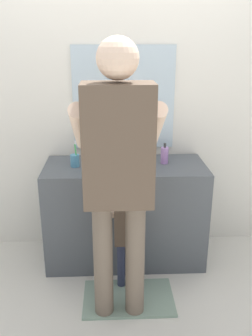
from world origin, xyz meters
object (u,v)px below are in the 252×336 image
object	(u,v)px
toothbrush_cup	(75,160)
child_toddler	(128,228)
adult_parent	(118,163)
soap_bottle	(165,155)

from	to	relation	value
toothbrush_cup	child_toddler	size ratio (longest dim) A/B	0.25
child_toddler	toothbrush_cup	bearing A→B (deg)	134.88
child_toddler	adult_parent	size ratio (longest dim) A/B	0.46
soap_bottle	adult_parent	size ratio (longest dim) A/B	0.09
toothbrush_cup	soap_bottle	xyz separation A→B (m)	(0.70, 0.05, 0.02)
adult_parent	child_toddler	bearing A→B (deg)	75.32
toothbrush_cup	soap_bottle	distance (m)	0.70
soap_bottle	adult_parent	world-z (taller)	adult_parent
child_toddler	adult_parent	world-z (taller)	adult_parent
adult_parent	soap_bottle	bearing A→B (deg)	61.31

